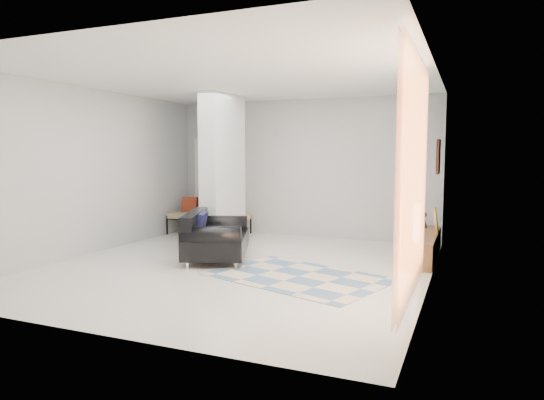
% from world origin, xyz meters
% --- Properties ---
extents(floor, '(6.00, 6.00, 0.00)m').
position_xyz_m(floor, '(0.00, 0.00, 0.00)').
color(floor, silver).
rests_on(floor, ground).
extents(ceiling, '(6.00, 6.00, 0.00)m').
position_xyz_m(ceiling, '(0.00, 0.00, 2.80)').
color(ceiling, white).
rests_on(ceiling, wall_back).
extents(wall_back, '(6.00, 0.00, 6.00)m').
position_xyz_m(wall_back, '(0.00, 3.00, 1.40)').
color(wall_back, '#B7BABC').
rests_on(wall_back, ground).
extents(wall_front, '(6.00, 0.00, 6.00)m').
position_xyz_m(wall_front, '(0.00, -3.00, 1.40)').
color(wall_front, '#B7BABC').
rests_on(wall_front, ground).
extents(wall_left, '(0.00, 6.00, 6.00)m').
position_xyz_m(wall_left, '(-2.75, 0.00, 1.40)').
color(wall_left, '#B7BABC').
rests_on(wall_left, ground).
extents(wall_right, '(0.00, 6.00, 6.00)m').
position_xyz_m(wall_right, '(2.75, 0.00, 1.40)').
color(wall_right, '#B7BABC').
rests_on(wall_right, ground).
extents(partition_column, '(0.35, 1.20, 2.80)m').
position_xyz_m(partition_column, '(-1.10, 1.60, 1.40)').
color(partition_column, silver).
rests_on(partition_column, floor).
extents(hallway_door, '(0.85, 0.06, 2.04)m').
position_xyz_m(hallway_door, '(-2.10, 2.96, 1.02)').
color(hallway_door, white).
rests_on(hallway_door, floor).
extents(curtain, '(0.00, 2.55, 2.55)m').
position_xyz_m(curtain, '(2.67, -1.15, 1.45)').
color(curtain, orange).
rests_on(curtain, wall_right).
extents(wall_art, '(0.04, 0.45, 0.55)m').
position_xyz_m(wall_art, '(2.72, 1.67, 1.65)').
color(wall_art, '#3C1C10').
rests_on(wall_art, wall_right).
extents(media_console, '(0.45, 2.04, 0.80)m').
position_xyz_m(media_console, '(2.52, 1.67, 0.20)').
color(media_console, brown).
rests_on(media_console, floor).
extents(loveseat, '(1.43, 1.80, 0.76)m').
position_xyz_m(loveseat, '(-0.62, 0.35, 0.36)').
color(loveseat, silver).
rests_on(loveseat, floor).
extents(daybed, '(1.72, 0.83, 0.77)m').
position_xyz_m(daybed, '(-1.93, 2.48, 0.42)').
color(daybed, black).
rests_on(daybed, floor).
extents(area_rug, '(2.72, 2.22, 0.01)m').
position_xyz_m(area_rug, '(1.05, -0.26, 0.01)').
color(area_rug, beige).
rests_on(area_rug, floor).
extents(cylinder_lamp, '(0.10, 0.10, 0.57)m').
position_xyz_m(cylinder_lamp, '(2.50, 0.85, 0.69)').
color(cylinder_lamp, silver).
rests_on(cylinder_lamp, media_console).
extents(bronze_figurine, '(0.15, 0.15, 0.27)m').
position_xyz_m(bronze_figurine, '(2.47, 2.37, 0.54)').
color(bronze_figurine, '#322216').
rests_on(bronze_figurine, media_console).
extents(vase, '(0.21, 0.21, 0.20)m').
position_xyz_m(vase, '(2.47, 1.30, 0.50)').
color(vase, silver).
rests_on(vase, media_console).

